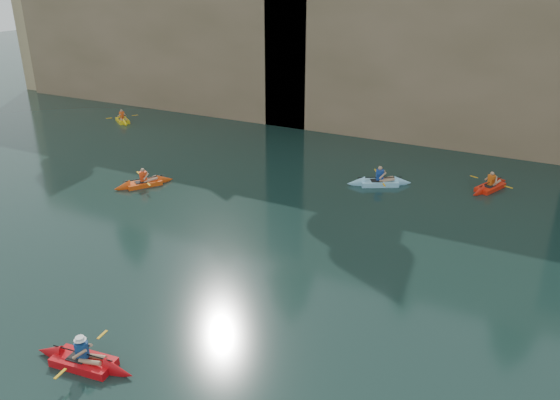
% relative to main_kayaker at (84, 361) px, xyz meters
% --- Properties ---
extents(ground, '(160.00, 160.00, 0.00)m').
position_rel_main_kayaker_xyz_m(ground, '(2.27, 3.00, -0.16)').
color(ground, black).
rests_on(ground, ground).
extents(cliff, '(70.00, 16.00, 12.00)m').
position_rel_main_kayaker_xyz_m(cliff, '(2.27, 33.00, 5.84)').
color(cliff, tan).
rests_on(cliff, ground).
extents(cliff_slab_west, '(26.00, 2.40, 10.56)m').
position_rel_main_kayaker_xyz_m(cliff_slab_west, '(-17.73, 25.60, 5.12)').
color(cliff_slab_west, '#94755A').
rests_on(cliff_slab_west, ground).
extents(cliff_slab_center, '(24.00, 2.40, 11.40)m').
position_rel_main_kayaker_xyz_m(cliff_slab_center, '(4.27, 25.60, 5.54)').
color(cliff_slab_center, '#94755A').
rests_on(cliff_slab_center, ground).
extents(sea_cave_west, '(4.50, 1.00, 4.00)m').
position_rel_main_kayaker_xyz_m(sea_cave_west, '(-15.73, 24.95, 1.84)').
color(sea_cave_west, black).
rests_on(sea_cave_west, ground).
extents(sea_cave_center, '(3.50, 1.00, 3.20)m').
position_rel_main_kayaker_xyz_m(sea_cave_center, '(-1.73, 24.95, 1.44)').
color(sea_cave_center, black).
rests_on(sea_cave_center, ground).
extents(main_kayaker, '(3.22, 2.16, 1.17)m').
position_rel_main_kayaker_xyz_m(main_kayaker, '(0.00, 0.00, 0.00)').
color(main_kayaker, red).
rests_on(main_kayaker, ground).
extents(kayaker_orange, '(2.26, 2.92, 1.15)m').
position_rel_main_kayaker_xyz_m(kayaker_orange, '(-7.51, 11.31, -0.01)').
color(kayaker_orange, '#FF4F10').
rests_on(kayaker_orange, ground).
extents(kayaker_red_far, '(2.13, 3.15, 1.14)m').
position_rel_main_kayaker_xyz_m(kayaker_red_far, '(8.02, 18.84, -0.02)').
color(kayaker_red_far, red).
rests_on(kayaker_red_far, ground).
extents(kayaker_yellow, '(2.64, 2.16, 1.13)m').
position_rel_main_kayaker_xyz_m(kayaker_yellow, '(-17.08, 20.26, -0.02)').
color(kayaker_yellow, yellow).
rests_on(kayaker_yellow, ground).
extents(kayaker_ltblue_mid, '(3.23, 2.29, 1.25)m').
position_rel_main_kayaker_xyz_m(kayaker_ltblue_mid, '(2.97, 16.86, -0.00)').
color(kayaker_ltblue_mid, '#96DBFB').
rests_on(kayaker_ltblue_mid, ground).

